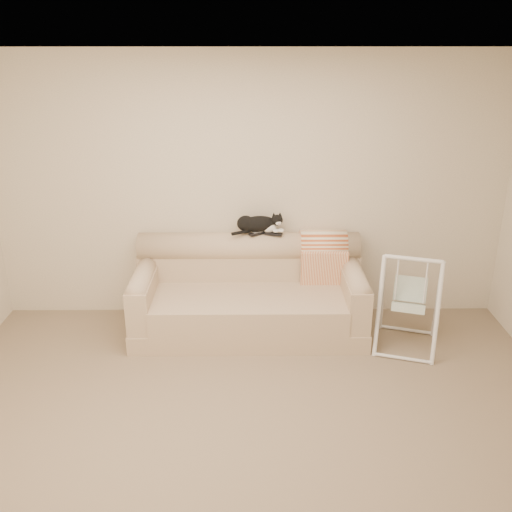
{
  "coord_description": "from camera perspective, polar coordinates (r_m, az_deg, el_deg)",
  "views": [
    {
      "loc": [
        0.01,
        -3.36,
        2.75
      ],
      "look_at": [
        0.05,
        1.27,
        0.9
      ],
      "focal_mm": 40.0,
      "sensor_mm": 36.0,
      "label": 1
    }
  ],
  "objects": [
    {
      "name": "remote_b",
      "position": [
        5.5,
        1.76,
        2.23
      ],
      "size": [
        0.18,
        0.09,
        0.02
      ],
      "color": "black",
      "rests_on": "sofa"
    },
    {
      "name": "sofa",
      "position": [
        5.52,
        -0.71,
        -3.94
      ],
      "size": [
        2.2,
        0.93,
        0.9
      ],
      "color": "tan",
      "rests_on": "ground"
    },
    {
      "name": "room_shell",
      "position": [
        3.58,
        -0.61,
        1.81
      ],
      "size": [
        5.04,
        4.04,
        2.6
      ],
      "color": "beige",
      "rests_on": "ground"
    },
    {
      "name": "ground_plane",
      "position": [
        4.34,
        -0.52,
        -17.49
      ],
      "size": [
        5.0,
        5.0,
        0.0
      ],
      "primitive_type": "plane",
      "color": "#725E4A",
      "rests_on": "ground"
    },
    {
      "name": "throw_blanket",
      "position": [
        5.63,
        6.72,
        0.56
      ],
      "size": [
        0.45,
        0.38,
        0.58
      ],
      "color": "#C04A1C",
      "rests_on": "sofa"
    },
    {
      "name": "remote_a",
      "position": [
        5.51,
        0.19,
        2.31
      ],
      "size": [
        0.18,
        0.13,
        0.03
      ],
      "color": "black",
      "rests_on": "sofa"
    },
    {
      "name": "baby_swing",
      "position": [
        5.36,
        15.04,
        -4.48
      ],
      "size": [
        0.69,
        0.71,
        0.89
      ],
      "color": "white",
      "rests_on": "ground"
    },
    {
      "name": "tuxedo_cat",
      "position": [
        5.51,
        0.25,
        3.24
      ],
      "size": [
        0.51,
        0.26,
        0.2
      ],
      "color": "black",
      "rests_on": "sofa"
    }
  ]
}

